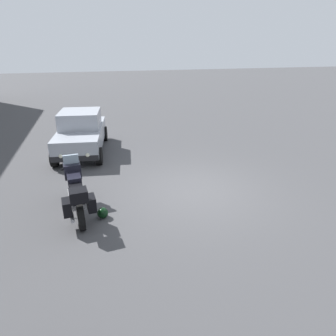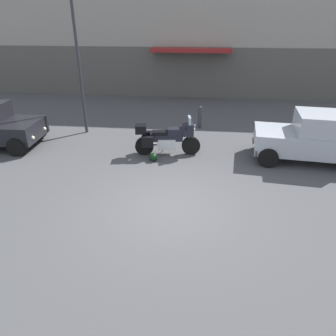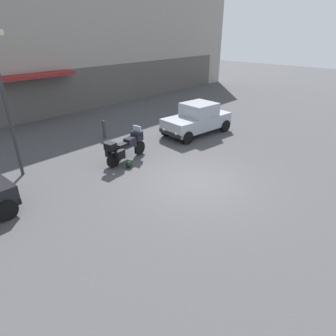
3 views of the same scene
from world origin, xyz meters
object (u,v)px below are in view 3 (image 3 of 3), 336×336
(motorcycle, at_px, (126,147))
(streetlamp_curbside, at_px, (5,94))
(helmet, at_px, (129,165))
(bollard_curbside, at_px, (104,129))
(car_hatchback_near, at_px, (197,119))

(motorcycle, bearing_deg, streetlamp_curbside, 145.06)
(motorcycle, height_order, streetlamp_curbside, streetlamp_curbside)
(helmet, height_order, bollard_curbside, bollard_curbside)
(motorcycle, distance_m, streetlamp_curbside, 4.75)
(bollard_curbside, bearing_deg, streetlamp_curbside, -165.51)
(motorcycle, height_order, helmet, motorcycle)
(motorcycle, bearing_deg, car_hatchback_near, -7.90)
(motorcycle, xyz_separation_m, helmet, (-0.38, -0.61, -0.48))
(car_hatchback_near, distance_m, bollard_curbside, 4.91)
(motorcycle, xyz_separation_m, streetlamp_curbside, (-3.58, 1.85, 2.50))
(streetlamp_curbside, bearing_deg, helmet, -37.45)
(helmet, distance_m, car_hatchback_near, 5.36)
(streetlamp_curbside, bearing_deg, car_hatchback_near, -12.41)
(motorcycle, relative_size, helmet, 8.07)
(car_hatchback_near, relative_size, bollard_curbside, 4.17)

